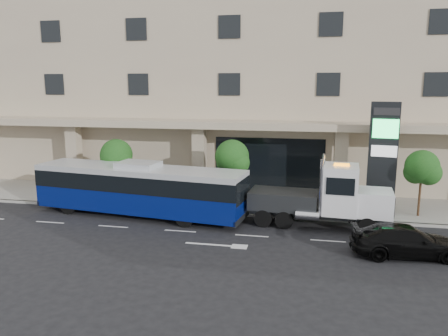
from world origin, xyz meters
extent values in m
plane|color=black|center=(0.00, 0.00, 0.00)|extent=(120.00, 120.00, 0.00)
cube|color=gray|center=(0.00, 5.00, 0.07)|extent=(120.00, 6.00, 0.15)
cube|color=gray|center=(0.00, 2.00, 0.07)|extent=(120.00, 0.30, 0.15)
cube|color=tan|center=(0.00, 15.50, 10.00)|extent=(60.00, 15.00, 20.00)
cube|color=tan|center=(0.00, 6.80, 5.20)|extent=(60.00, 2.80, 0.50)
cube|color=black|center=(0.00, 7.97, 2.15)|extent=(8.00, 0.12, 4.00)
cube|color=tan|center=(-15.00, 6.80, 2.60)|extent=(0.90, 0.90, 4.90)
cube|color=tan|center=(-5.00, 6.80, 2.60)|extent=(0.90, 0.90, 4.90)
cube|color=tan|center=(5.00, 6.80, 2.60)|extent=(0.90, 0.90, 4.90)
cylinder|color=#422B19|center=(-10.00, 3.60, 1.55)|extent=(0.14, 0.14, 2.80)
sphere|color=#113C14|center=(-10.00, 3.60, 3.27)|extent=(2.20, 2.20, 2.20)
sphere|color=#113C14|center=(-9.65, 3.40, 2.95)|extent=(1.65, 1.65, 1.65)
sphere|color=#113C14|center=(-10.30, 3.80, 2.87)|extent=(1.54, 1.54, 1.54)
cylinder|color=#422B19|center=(-2.00, 3.60, 1.62)|extent=(0.14, 0.14, 2.94)
sphere|color=#113C14|center=(-2.00, 3.60, 3.43)|extent=(2.20, 2.20, 2.20)
sphere|color=#113C14|center=(-1.65, 3.40, 3.09)|extent=(1.65, 1.65, 1.65)
sphere|color=#113C14|center=(-2.30, 3.80, 3.01)|extent=(1.54, 1.54, 1.54)
cylinder|color=#422B19|center=(9.50, 3.60, 1.51)|extent=(0.14, 0.14, 2.73)
sphere|color=#113C14|center=(9.50, 3.60, 3.19)|extent=(2.00, 2.00, 2.00)
sphere|color=#113C14|center=(9.85, 3.40, 2.88)|extent=(1.50, 1.50, 1.50)
sphere|color=#113C14|center=(9.20, 3.80, 2.80)|extent=(1.40, 1.40, 1.40)
cylinder|color=black|center=(-11.84, 0.32, 0.55)|extent=(1.14, 0.48, 1.11)
cylinder|color=black|center=(-11.53, 2.62, 0.55)|extent=(1.14, 0.48, 1.11)
cylinder|color=black|center=(-3.96, -0.75, 0.55)|extent=(1.14, 0.48, 1.11)
cylinder|color=black|center=(-3.64, 1.55, 0.55)|extent=(1.14, 0.48, 1.11)
cube|color=#06135B|center=(-7.31, 0.88, 1.05)|extent=(13.52, 4.52, 1.33)
cube|color=black|center=(-7.31, 0.88, 2.21)|extent=(13.52, 4.56, 0.99)
cube|color=silver|center=(-7.31, 0.88, 2.87)|extent=(13.52, 4.52, 0.33)
cube|color=silver|center=(-7.31, 0.88, 3.21)|extent=(2.65, 2.08, 0.33)
cube|color=#2D3033|center=(-13.83, 1.76, 0.50)|extent=(0.51, 2.76, 0.33)
cube|color=#2D3033|center=(-0.78, -0.01, 0.50)|extent=(0.51, 2.76, 0.33)
cube|color=#2D3033|center=(3.50, 0.85, 0.74)|extent=(7.91, 1.55, 0.37)
cube|color=white|center=(6.50, 0.61, 1.62)|extent=(2.01, 2.27, 1.39)
cube|color=silver|center=(7.42, 0.54, 1.62)|extent=(0.23, 1.85, 1.11)
cube|color=white|center=(4.66, 0.76, 2.27)|extent=(2.03, 2.45, 2.68)
cube|color=black|center=(5.53, 0.69, 2.68)|extent=(0.26, 2.04, 1.11)
cylinder|color=silver|center=(3.56, -0.17, 2.50)|extent=(0.18, 0.18, 3.14)
cylinder|color=silver|center=(3.72, 1.86, 2.50)|extent=(0.18, 0.18, 3.14)
cube|color=#2D3033|center=(1.52, 1.01, 1.43)|extent=(4.05, 2.52, 1.02)
cube|color=#2D3033|center=(-0.69, 1.19, 0.88)|extent=(1.50, 0.38, 0.20)
cube|color=#2D3033|center=(-1.25, 1.23, 0.51)|extent=(0.36, 1.68, 0.17)
cube|color=orange|center=(4.66, 0.76, 3.65)|extent=(0.86, 0.39, 0.13)
cylinder|color=black|center=(6.05, -0.33, 0.51)|extent=(1.04, 0.38, 1.02)
cylinder|color=black|center=(6.21, 1.61, 0.51)|extent=(1.04, 0.38, 1.02)
cylinder|color=black|center=(1.63, 0.03, 0.51)|extent=(1.04, 0.38, 1.02)
cylinder|color=black|center=(1.78, 1.96, 0.51)|extent=(1.04, 0.38, 1.02)
cylinder|color=black|center=(0.43, 0.12, 0.51)|extent=(1.04, 0.38, 1.02)
cylinder|color=black|center=(0.58, 2.06, 0.51)|extent=(1.04, 0.38, 1.02)
imported|color=black|center=(7.52, -2.84, 0.74)|extent=(5.31, 2.60, 1.49)
cube|color=black|center=(7.32, 4.14, 3.57)|extent=(1.78, 0.86, 6.83)
cube|color=#24D964|center=(7.32, 3.82, 5.39)|extent=(1.47, 0.32, 1.14)
cube|color=silver|center=(7.32, 3.82, 4.02)|extent=(1.47, 0.32, 0.68)
cube|color=#262628|center=(7.32, 3.82, 6.41)|extent=(1.47, 0.32, 0.46)
camera|label=1|loc=(2.87, -23.70, 8.04)|focal=35.00mm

